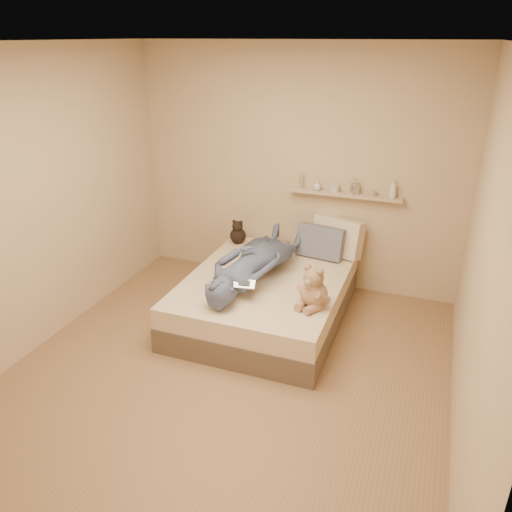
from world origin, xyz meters
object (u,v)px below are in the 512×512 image
at_px(bed, 266,298).
at_px(teddy_bear, 313,290).
at_px(person, 254,261).
at_px(wall_shelf, 344,194).
at_px(dark_plush, 238,233).
at_px(pillow_grey, 321,242).
at_px(pillow_cream, 337,236).
at_px(game_console, 244,284).

distance_m(bed, teddy_bear, 0.80).
relative_size(teddy_bear, person, 0.25).
relative_size(teddy_bear, wall_shelf, 0.33).
height_order(dark_plush, pillow_grey, pillow_grey).
distance_m(dark_plush, person, 0.92).
bearing_deg(pillow_cream, wall_shelf, 70.75).
distance_m(dark_plush, pillow_cream, 1.13).
distance_m(bed, pillow_cream, 1.07).
bearing_deg(bed, person, -154.25).
relative_size(bed, pillow_grey, 3.80).
height_order(dark_plush, pillow_cream, pillow_cream).
height_order(game_console, pillow_grey, pillow_grey).
xyz_separation_m(bed, pillow_grey, (0.37, 0.69, 0.40)).
xyz_separation_m(pillow_grey, wall_shelf, (0.18, 0.22, 0.48)).
height_order(bed, pillow_grey, pillow_grey).
relative_size(bed, teddy_bear, 4.77).
bearing_deg(dark_plush, pillow_cream, 5.29).
xyz_separation_m(person, wall_shelf, (0.66, 0.96, 0.46)).
distance_m(pillow_cream, pillow_grey, 0.21).
bearing_deg(wall_shelf, game_console, -111.96).
distance_m(pillow_cream, person, 1.08).
bearing_deg(game_console, person, 100.04).
height_order(teddy_bear, pillow_grey, teddy_bear).
relative_size(game_console, teddy_bear, 0.52).
distance_m(bed, person, 0.43).
bearing_deg(teddy_bear, game_console, -168.75).
bearing_deg(person, bed, -147.02).
relative_size(game_console, person, 0.13).
relative_size(teddy_bear, pillow_cream, 0.72).
bearing_deg(wall_shelf, person, -124.32).
xyz_separation_m(teddy_bear, wall_shelf, (-0.02, 1.30, 0.49)).
relative_size(bed, pillow_cream, 3.45).
relative_size(bed, game_console, 9.24).
bearing_deg(person, teddy_bear, 160.33).
bearing_deg(pillow_grey, pillow_cream, 43.10).
height_order(teddy_bear, person, teddy_bear).
height_order(pillow_cream, wall_shelf, wall_shelf).
relative_size(game_console, wall_shelf, 0.17).
relative_size(dark_plush, pillow_cream, 0.51).
relative_size(bed, dark_plush, 6.76).
bearing_deg(teddy_bear, bed, 145.42).
relative_size(dark_plush, person, 0.18).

